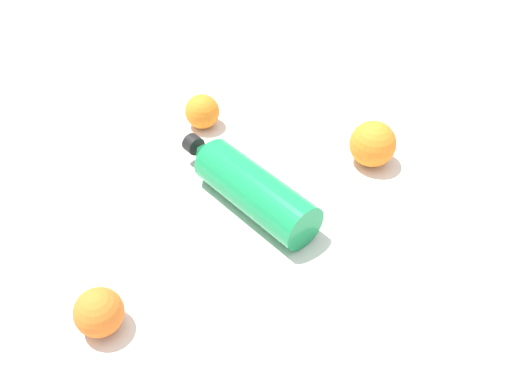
{
  "coord_description": "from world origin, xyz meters",
  "views": [
    {
      "loc": [
        -0.26,
        0.58,
        0.66
      ],
      "look_at": [
        -0.02,
        -0.04,
        0.04
      ],
      "focal_mm": 38.95,
      "sensor_mm": 36.0,
      "label": 1
    }
  ],
  "objects_px": {
    "orange_0": "(202,112)",
    "orange_2": "(373,144)",
    "water_bottle": "(246,185)",
    "orange_1": "(99,312)"
  },
  "relations": [
    {
      "from": "orange_0",
      "to": "orange_2",
      "type": "xyz_separation_m",
      "value": [
        -0.33,
        -0.01,
        0.01
      ]
    },
    {
      "from": "orange_0",
      "to": "water_bottle",
      "type": "bearing_deg",
      "value": 133.03
    },
    {
      "from": "water_bottle",
      "to": "orange_1",
      "type": "distance_m",
      "value": 0.31
    },
    {
      "from": "water_bottle",
      "to": "orange_0",
      "type": "distance_m",
      "value": 0.23
    },
    {
      "from": "water_bottle",
      "to": "orange_1",
      "type": "height_order",
      "value": "water_bottle"
    },
    {
      "from": "orange_2",
      "to": "orange_0",
      "type": "bearing_deg",
      "value": 1.21
    },
    {
      "from": "orange_2",
      "to": "orange_1",
      "type": "bearing_deg",
      "value": 60.88
    },
    {
      "from": "water_bottle",
      "to": "orange_2",
      "type": "distance_m",
      "value": 0.25
    },
    {
      "from": "water_bottle",
      "to": "orange_2",
      "type": "relative_size",
      "value": 3.43
    },
    {
      "from": "orange_1",
      "to": "orange_2",
      "type": "height_order",
      "value": "orange_2"
    }
  ]
}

